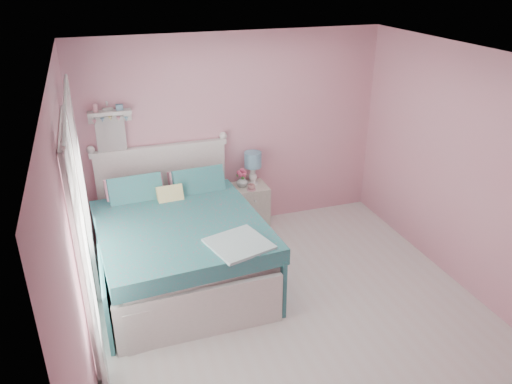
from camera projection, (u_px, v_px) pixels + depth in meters
floor at (298, 320)px, 5.14m from camera, size 4.50×4.50×0.00m
room_shell at (304, 179)px, 4.47m from camera, size 4.50×4.50×4.50m
bed at (180, 246)px, 5.67m from camera, size 1.83×2.24×1.27m
nightstand at (250, 207)px, 6.78m from camera, size 0.44×0.44×0.64m
table_lamp at (253, 162)px, 6.57m from camera, size 0.23×0.23×0.45m
vase at (242, 181)px, 6.59m from camera, size 0.20×0.20×0.16m
teacup at (251, 187)px, 6.52m from camera, size 0.11×0.11×0.08m
roses at (242, 173)px, 6.54m from camera, size 0.14×0.11×0.12m
wall_shelf at (109, 113)px, 5.85m from camera, size 0.50×0.15×0.25m
hanging_dress at (112, 141)px, 5.98m from camera, size 0.34×0.03×0.72m
french_door at (82, 242)px, 4.46m from camera, size 0.04×1.32×2.16m
curtain_near at (89, 277)px, 3.79m from camera, size 0.04×0.40×2.32m
curtain_far at (84, 197)px, 5.07m from camera, size 0.04×0.40×2.32m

